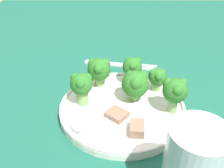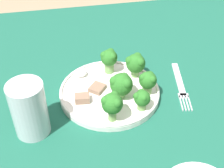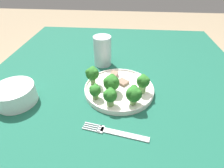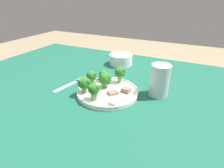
{
  "view_description": "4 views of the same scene",
  "coord_description": "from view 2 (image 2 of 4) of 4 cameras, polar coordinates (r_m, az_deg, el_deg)",
  "views": [
    {
      "loc": [
        0.44,
        -0.03,
        1.04
      ],
      "look_at": [
        0.03,
        -0.03,
        0.77
      ],
      "focal_mm": 42.0,
      "sensor_mm": 36.0,
      "label": 1
    },
    {
      "loc": [
        0.16,
        0.53,
        1.21
      ],
      "look_at": [
        0.06,
        0.01,
        0.78
      ],
      "focal_mm": 50.0,
      "sensor_mm": 36.0,
      "label": 2
    },
    {
      "loc": [
        -0.41,
        -0.03,
        1.1
      ],
      "look_at": [
        0.04,
        0.01,
        0.76
      ],
      "focal_mm": 28.0,
      "sensor_mm": 36.0,
      "label": 3
    },
    {
      "loc": [
        0.33,
        -0.53,
        1.06
      ],
      "look_at": [
        0.08,
        -0.02,
        0.77
      ],
      "focal_mm": 28.0,
      "sensor_mm": 36.0,
      "label": 4
    }
  ],
  "objects": [
    {
      "name": "broccoli_floret_front_left",
      "position": [
        0.75,
        4.36,
        3.82
      ],
      "size": [
        0.05,
        0.05,
        0.06
      ],
      "color": "#709E56",
      "rests_on": "dinner_plate"
    },
    {
      "name": "sauce_dollop",
      "position": [
        0.77,
        -5.74,
        2.05
      ],
      "size": [
        0.03,
        0.03,
        0.02
      ],
      "color": "white",
      "rests_on": "dinner_plate"
    },
    {
      "name": "meat_slice_middle_slice",
      "position": [
        0.73,
        -2.71,
        -0.75
      ],
      "size": [
        0.05,
        0.05,
        0.01
      ],
      "color": "#846651",
      "rests_on": "dinner_plate"
    },
    {
      "name": "broccoli_floret_back_left",
      "position": [
        0.63,
        0.05,
        -3.6
      ],
      "size": [
        0.05,
        0.04,
        0.07
      ],
      "color": "#709E56",
      "rests_on": "dinner_plate"
    },
    {
      "name": "table",
      "position": [
        0.8,
        3.91,
        -6.85
      ],
      "size": [
        1.35,
        1.0,
        0.72
      ],
      "color": "#195642",
      "rests_on": "ground_plane"
    },
    {
      "name": "fork",
      "position": [
        0.78,
        12.38,
        -0.17
      ],
      "size": [
        0.05,
        0.18,
        0.0
      ],
      "color": "silver",
      "rests_on": "table"
    },
    {
      "name": "dinner_plate",
      "position": [
        0.73,
        -0.46,
        -1.49
      ],
      "size": [
        0.23,
        0.23,
        0.02
      ],
      "color": "white",
      "rests_on": "table"
    },
    {
      "name": "broccoli_floret_center_back",
      "position": [
        0.71,
        6.57,
        0.62
      ],
      "size": [
        0.04,
        0.04,
        0.06
      ],
      "color": "#709E56",
      "rests_on": "dinner_plate"
    },
    {
      "name": "broccoli_floret_center_left",
      "position": [
        0.77,
        -0.53,
        4.68
      ],
      "size": [
        0.04,
        0.04,
        0.06
      ],
      "color": "#709E56",
      "rests_on": "dinner_plate"
    },
    {
      "name": "drinking_glass",
      "position": [
        0.64,
        -14.82,
        -4.93
      ],
      "size": [
        0.07,
        0.07,
        0.12
      ],
      "color": "silver",
      "rests_on": "table"
    },
    {
      "name": "broccoli_floret_mid_cluster",
      "position": [
        0.67,
        5.39,
        -2.66
      ],
      "size": [
        0.04,
        0.04,
        0.05
      ],
      "color": "#709E56",
      "rests_on": "dinner_plate"
    },
    {
      "name": "meat_slice_front_slice",
      "position": [
        0.7,
        -5.45,
        -2.64
      ],
      "size": [
        0.03,
        0.03,
        0.02
      ],
      "color": "#846651",
      "rests_on": "dinner_plate"
    },
    {
      "name": "broccoli_floret_near_rim_left",
      "position": [
        0.69,
        1.73,
        0.04
      ],
      "size": [
        0.05,
        0.05,
        0.06
      ],
      "color": "#709E56",
      "rests_on": "dinner_plate"
    }
  ]
}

